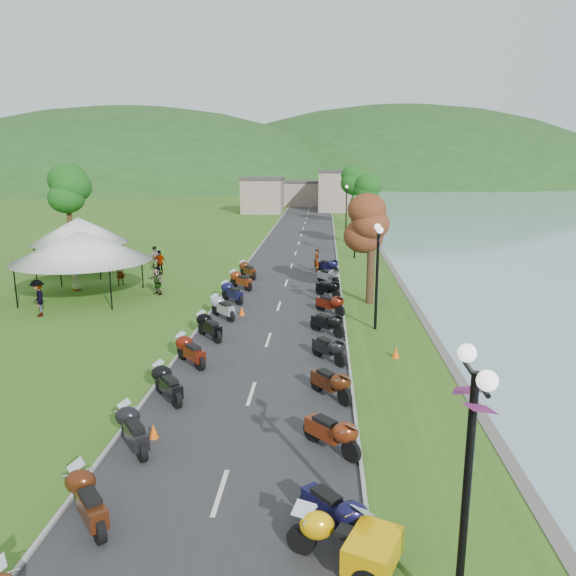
{
  "coord_description": "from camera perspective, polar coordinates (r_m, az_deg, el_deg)",
  "views": [
    {
      "loc": [
        2.48,
        -8.23,
        8.06
      ],
      "look_at": [
        0.57,
        21.0,
        1.3
      ],
      "focal_mm": 35.0,
      "sensor_mm": 36.0,
      "label": 1
    }
  ],
  "objects": [
    {
      "name": "traffic_cone_near",
      "position": [
        17.49,
        -13.51,
        -13.96
      ],
      "size": [
        0.3,
        0.3,
        0.47
      ],
      "primitive_type": "cone",
      "color": "#F2590C",
      "rests_on": "ground"
    },
    {
      "name": "vendor_tent_side",
      "position": [
        43.03,
        -20.34,
        4.09
      ],
      "size": [
        4.53,
        4.53,
        4.0
      ],
      "primitive_type": null,
      "color": "silver",
      "rests_on": "ground"
    },
    {
      "name": "vendor_tent_main",
      "position": [
        35.19,
        -20.17,
        2.28
      ],
      "size": [
        5.35,
        5.35,
        4.0
      ],
      "primitive_type": null,
      "color": "silver",
      "rests_on": "ground"
    },
    {
      "name": "moto_row_left",
      "position": [
        21.28,
        -10.79,
        -7.9
      ],
      "size": [
        2.6,
        39.3,
        1.1
      ],
      "primitive_type": null,
      "color": "#331411",
      "rests_on": "ground"
    },
    {
      "name": "yellow_trike",
      "position": [
        12.39,
        5.49,
        -24.39
      ],
      "size": [
        2.78,
        2.31,
        1.09
      ],
      "primitive_type": null,
      "rotation": [
        0.0,
        0.0,
        2.74
      ],
      "color": "#FBB708",
      "rests_on": "ground"
    },
    {
      "name": "far_building",
      "position": [
        93.5,
        0.98,
        9.58
      ],
      "size": [
        18.0,
        16.0,
        5.0
      ],
      "primitive_type": "cube",
      "color": "gray",
      "rests_on": "ground"
    },
    {
      "name": "tree_lakeside",
      "position": [
        31.7,
        8.47,
        4.59
      ],
      "size": [
        2.52,
        2.52,
        7.0
      ],
      "primitive_type": null,
      "color": "#1C6119",
      "rests_on": "ground"
    },
    {
      "name": "pedestrian_b",
      "position": [
        44.23,
        -13.37,
        2.14
      ],
      "size": [
        0.82,
        0.53,
        1.57
      ],
      "primitive_type": "imported",
      "rotation": [
        0.0,
        0.0,
        3.29
      ],
      "color": "slate",
      "rests_on": "ground"
    },
    {
      "name": "pedestrian_a",
      "position": [
        38.42,
        -16.57,
        0.34
      ],
      "size": [
        0.74,
        0.73,
        1.64
      ],
      "primitive_type": "imported",
      "rotation": [
        0.0,
        0.0,
        0.76
      ],
      "color": "slate",
      "rests_on": "ground"
    },
    {
      "name": "moto_row_right",
      "position": [
        24.65,
        4.15,
        -4.78
      ],
      "size": [
        2.6,
        34.83,
        1.1
      ],
      "primitive_type": null,
      "color": "#331411",
      "rests_on": "ground"
    },
    {
      "name": "road",
      "position": [
        48.96,
        0.77,
        3.53
      ],
      "size": [
        7.0,
        120.0,
        0.02
      ],
      "primitive_type": "cube",
      "color": "#2F2F31",
      "rests_on": "ground"
    },
    {
      "name": "hills_backdrop",
      "position": [
        208.4,
        3.09,
        10.76
      ],
      "size": [
        360.0,
        120.0,
        76.0
      ],
      "primitive_type": null,
      "color": "#285621",
      "rests_on": "ground"
    },
    {
      "name": "streetlamp_near",
      "position": [
        10.39,
        17.6,
        -20.04
      ],
      "size": [
        1.4,
        1.4,
        5.0
      ],
      "primitive_type": null,
      "color": "black",
      "rests_on": "ground"
    },
    {
      "name": "pedestrian_c",
      "position": [
        32.25,
        -23.89,
        -2.62
      ],
      "size": [
        1.09,
        1.35,
        1.95
      ],
      "primitive_type": "imported",
      "rotation": [
        0.0,
        0.0,
        5.25
      ],
      "color": "slate",
      "rests_on": "ground"
    }
  ]
}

